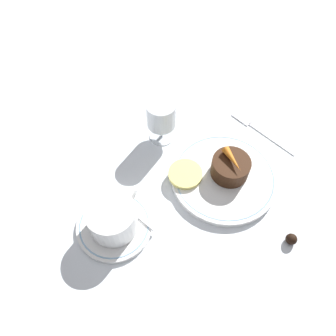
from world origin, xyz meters
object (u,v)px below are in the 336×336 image
at_px(fork, 256,127).
at_px(dessert_cake, 230,167).
at_px(coffee_cup, 112,218).
at_px(wine_glass, 161,116).
at_px(dinner_plate, 224,177).

distance_m(fork, dessert_cake, 0.16).
bearing_deg(coffee_cup, fork, -16.45).
bearing_deg(fork, wine_glass, 131.07).
bearing_deg(wine_glass, dinner_plate, -96.33).
relative_size(dinner_plate, fork, 1.26).
bearing_deg(coffee_cup, wine_glass, 13.29).
bearing_deg(dessert_cake, coffee_cup, 151.55).
xyz_separation_m(dinner_plate, wine_glass, (0.02, 0.18, 0.06)).
relative_size(wine_glass, dessert_cake, 1.34).
relative_size(coffee_cup, wine_glass, 1.12).
bearing_deg(dessert_cake, wine_glass, 87.61).
relative_size(coffee_cup, dessert_cake, 1.49).
xyz_separation_m(dinner_plate, fork, (0.17, 0.01, -0.01)).
bearing_deg(dinner_plate, fork, 2.20).
height_order(dinner_plate, coffee_cup, coffee_cup).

